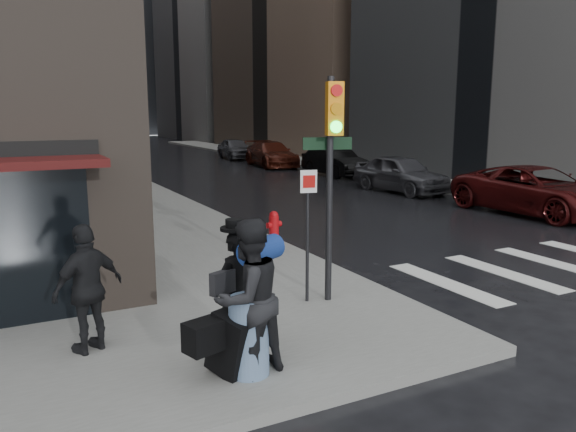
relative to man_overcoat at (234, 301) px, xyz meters
name	(u,v)px	position (x,y,z in m)	size (l,w,h in m)	color
ground	(319,332)	(1.61, 0.54, -0.93)	(140.00, 140.00, 0.00)	black
sidewalk_left	(81,169)	(1.61, 27.54, -0.86)	(4.00, 50.00, 0.15)	slate
sidewalk_right	(289,160)	(15.11, 27.54, -0.86)	(3.00, 50.00, 0.15)	slate
bldg_right_far	(263,35)	(27.61, 58.54, 11.57)	(22.00, 20.00, 25.00)	gray
bldg_distant	(68,17)	(7.61, 78.54, 15.07)	(40.00, 12.00, 32.00)	gray
man_overcoat	(234,301)	(0.00, 0.00, 0.00)	(0.93, 1.23, 1.87)	black
man_jeans	(247,298)	(-0.03, -0.51, 0.20)	(1.43, 0.99, 1.96)	black
man_greycoat	(88,288)	(-1.64, 1.10, 0.10)	(1.12, 0.84, 1.76)	black
traffic_light	(329,160)	(2.25, 1.36, 1.64)	(0.92, 0.53, 3.76)	black
fire_hydrant	(274,228)	(3.41, 5.85, -0.44)	(0.44, 0.33, 0.76)	#AE0A0F
parked_car_0	(537,191)	(13.06, 5.93, -0.15)	(2.61, 5.67, 1.57)	#3D0C0C
parked_car_1	(401,173)	(12.35, 12.11, -0.15)	(1.85, 4.59, 1.57)	#3F3F44
parked_car_2	(335,162)	(12.99, 18.28, -0.19)	(1.58, 4.53, 1.49)	black
parked_car_3	(271,154)	(12.27, 24.46, -0.17)	(2.13, 5.24, 1.52)	#3E140C
parked_car_4	(235,148)	(12.38, 30.63, -0.20)	(1.73, 4.29, 1.46)	#3E3E43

